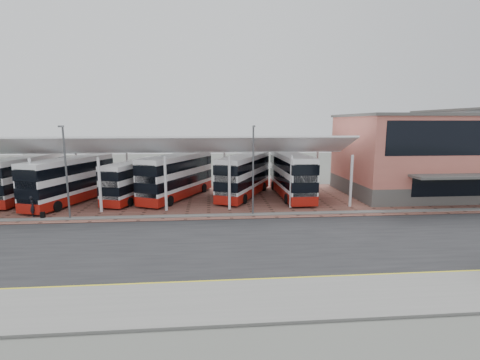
{
  "coord_description": "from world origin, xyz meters",
  "views": [
    {
      "loc": [
        -1.81,
        -24.06,
        8.33
      ],
      "look_at": [
        0.89,
        7.01,
        3.14
      ],
      "focal_mm": 26.0,
      "sensor_mm": 36.0,
      "label": 1
    }
  ],
  "objects_px": {
    "pedestrian": "(33,206)",
    "bus_5": "(291,175)",
    "bus_3": "(177,177)",
    "bus_2": "(135,180)",
    "bus_4": "(244,176)",
    "bus_1": "(71,181)",
    "bus_0": "(27,178)",
    "terminal": "(425,154)"
  },
  "relations": [
    {
      "from": "bus_5",
      "to": "bus_3",
      "type": "bearing_deg",
      "value": 178.15
    },
    {
      "from": "terminal",
      "to": "bus_1",
      "type": "bearing_deg",
      "value": -178.22
    },
    {
      "from": "bus_1",
      "to": "bus_4",
      "type": "bearing_deg",
      "value": 23.49
    },
    {
      "from": "bus_5",
      "to": "pedestrian",
      "type": "relative_size",
      "value": 6.2
    },
    {
      "from": "terminal",
      "to": "bus_2",
      "type": "height_order",
      "value": "terminal"
    },
    {
      "from": "bus_3",
      "to": "bus_4",
      "type": "bearing_deg",
      "value": 27.82
    },
    {
      "from": "bus_2",
      "to": "bus_5",
      "type": "bearing_deg",
      "value": 17.68
    },
    {
      "from": "bus_0",
      "to": "bus_5",
      "type": "relative_size",
      "value": 0.98
    },
    {
      "from": "pedestrian",
      "to": "bus_4",
      "type": "bearing_deg",
      "value": -91.71
    },
    {
      "from": "bus_0",
      "to": "bus_5",
      "type": "distance_m",
      "value": 28.87
    },
    {
      "from": "bus_0",
      "to": "bus_4",
      "type": "bearing_deg",
      "value": 4.35
    },
    {
      "from": "bus_2",
      "to": "bus_0",
      "type": "bearing_deg",
      "value": -167.84
    },
    {
      "from": "bus_2",
      "to": "bus_4",
      "type": "height_order",
      "value": "bus_4"
    },
    {
      "from": "pedestrian",
      "to": "bus_5",
      "type": "bearing_deg",
      "value": -96.87
    },
    {
      "from": "bus_4",
      "to": "bus_3",
      "type": "bearing_deg",
      "value": -153.42
    },
    {
      "from": "bus_1",
      "to": "bus_4",
      "type": "distance_m",
      "value": 18.28
    },
    {
      "from": "bus_0",
      "to": "bus_2",
      "type": "xyz_separation_m",
      "value": [
        11.67,
        -1.13,
        -0.25
      ]
    },
    {
      "from": "bus_1",
      "to": "bus_5",
      "type": "distance_m",
      "value": 23.48
    },
    {
      "from": "bus_3",
      "to": "bus_1",
      "type": "bearing_deg",
      "value": -146.37
    },
    {
      "from": "bus_2",
      "to": "bus_5",
      "type": "distance_m",
      "value": 17.17
    },
    {
      "from": "bus_0",
      "to": "bus_5",
      "type": "height_order",
      "value": "bus_5"
    },
    {
      "from": "bus_1",
      "to": "pedestrian",
      "type": "height_order",
      "value": "bus_1"
    },
    {
      "from": "bus_2",
      "to": "bus_5",
      "type": "height_order",
      "value": "bus_5"
    },
    {
      "from": "bus_5",
      "to": "bus_1",
      "type": "bearing_deg",
      "value": -177.72
    },
    {
      "from": "bus_0",
      "to": "bus_2",
      "type": "height_order",
      "value": "bus_0"
    },
    {
      "from": "bus_1",
      "to": "pedestrian",
      "type": "distance_m",
      "value": 5.74
    },
    {
      "from": "bus_4",
      "to": "bus_5",
      "type": "bearing_deg",
      "value": 19.05
    },
    {
      "from": "bus_4",
      "to": "bus_1",
      "type": "bearing_deg",
      "value": -149.97
    },
    {
      "from": "bus_2",
      "to": "bus_4",
      "type": "xyz_separation_m",
      "value": [
        11.92,
        0.53,
        0.25
      ]
    },
    {
      "from": "bus_1",
      "to": "bus_2",
      "type": "height_order",
      "value": "bus_1"
    },
    {
      "from": "terminal",
      "to": "bus_4",
      "type": "height_order",
      "value": "terminal"
    },
    {
      "from": "bus_3",
      "to": "pedestrian",
      "type": "height_order",
      "value": "bus_3"
    },
    {
      "from": "bus_5",
      "to": "bus_2",
      "type": "bearing_deg",
      "value": 179.61
    },
    {
      "from": "bus_3",
      "to": "bus_5",
      "type": "height_order",
      "value": "bus_5"
    },
    {
      "from": "bus_3",
      "to": "terminal",
      "type": "bearing_deg",
      "value": 25.79
    },
    {
      "from": "bus_2",
      "to": "pedestrian",
      "type": "bearing_deg",
      "value": -121.44
    },
    {
      "from": "bus_1",
      "to": "bus_3",
      "type": "relative_size",
      "value": 1.0
    },
    {
      "from": "bus_1",
      "to": "bus_3",
      "type": "height_order",
      "value": "bus_3"
    },
    {
      "from": "bus_0",
      "to": "bus_2",
      "type": "distance_m",
      "value": 11.73
    },
    {
      "from": "bus_3",
      "to": "bus_5",
      "type": "relative_size",
      "value": 0.99
    },
    {
      "from": "bus_0",
      "to": "bus_3",
      "type": "bearing_deg",
      "value": 2.93
    },
    {
      "from": "bus_3",
      "to": "bus_4",
      "type": "relative_size",
      "value": 1.02
    }
  ]
}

